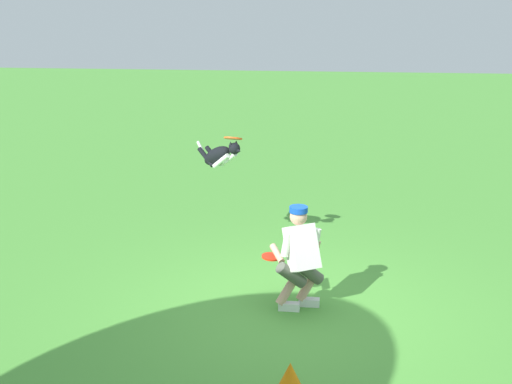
{
  "coord_description": "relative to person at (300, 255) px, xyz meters",
  "views": [
    {
      "loc": [
        -0.42,
        7.17,
        3.59
      ],
      "look_at": [
        0.59,
        -1.07,
        1.2
      ],
      "focal_mm": 45.45,
      "sensor_mm": 36.0,
      "label": 1
    }
  ],
  "objects": [
    {
      "name": "ground_plane",
      "position": [
        0.06,
        0.12,
        -0.7
      ],
      "size": [
        60.0,
        60.0,
        0.0
      ],
      "primitive_type": "plane",
      "color": "#4D9839"
    },
    {
      "name": "person",
      "position": [
        0.0,
        0.0,
        0.0
      ],
      "size": [
        0.71,
        0.54,
        1.29
      ],
      "rotation": [
        0.0,
        0.0,
        -1.02
      ],
      "color": "silver",
      "rests_on": "ground_plane"
    },
    {
      "name": "dog",
      "position": [
        1.33,
        -1.97,
        0.75
      ],
      "size": [
        0.81,
        0.68,
        0.52
      ],
      "rotation": [
        0.0,
        0.0,
        2.46
      ],
      "color": "black"
    },
    {
      "name": "frisbee_flying",
      "position": [
        1.1,
        -1.86,
        1.04
      ],
      "size": [
        0.36,
        0.35,
        0.13
      ],
      "primitive_type": "cylinder",
      "rotation": [
        0.24,
        -0.16,
        0.42
      ],
      "color": "#EE551D"
    },
    {
      "name": "frisbee_held",
      "position": [
        0.36,
        -0.13,
        -0.09
      ],
      "size": [
        0.34,
        0.34,
        0.04
      ],
      "primitive_type": "cylinder",
      "rotation": [
        -0.04,
        0.06,
        2.25
      ],
      "color": "red",
      "rests_on": "person"
    },
    {
      "name": "training_cone",
      "position": [
        -0.02,
        1.9,
        -0.51
      ],
      "size": [
        0.33,
        0.33,
        0.37
      ],
      "primitive_type": "cone",
      "color": "orange",
      "rests_on": "ground_plane"
    }
  ]
}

